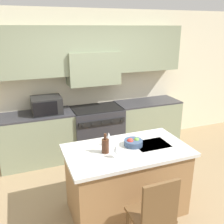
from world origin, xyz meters
TOP-DOWN VIEW (x-y plane):
  - ground_plane at (0.00, 0.00)m, footprint 10.00×10.00m
  - back_cabinetry at (0.00, 1.98)m, footprint 10.00×0.46m
  - back_counter at (0.00, 1.73)m, footprint 3.54×0.62m
  - range_stove at (0.00, 1.70)m, footprint 0.94×0.70m
  - microwave at (-0.91, 1.72)m, footprint 0.51×0.44m
  - kitchen_island at (-0.15, -0.04)m, footprint 1.56×0.88m
  - island_chair at (-0.20, -0.82)m, footprint 0.42×0.40m
  - wine_bottle at (-0.44, -0.03)m, footprint 0.09×0.09m
  - wine_glass_near at (-0.36, -0.20)m, footprint 0.07×0.07m
  - wine_glass_far at (-0.33, 0.15)m, footprint 0.07×0.07m
  - fruit_bowl at (-0.04, 0.02)m, footprint 0.24×0.24m

SIDE VIEW (x-z plane):
  - ground_plane at x=0.00m, z-range 0.00..0.00m
  - range_stove at x=0.00m, z-range 0.00..0.92m
  - back_counter at x=0.00m, z-range 0.00..0.92m
  - kitchen_island at x=-0.15m, z-range 0.00..0.92m
  - island_chair at x=-0.20m, z-range 0.06..1.06m
  - fruit_bowl at x=-0.04m, z-range 0.91..1.01m
  - wine_bottle at x=-0.44m, z-range 0.89..1.14m
  - wine_glass_near at x=-0.36m, z-range 0.95..1.13m
  - wine_glass_far at x=-0.33m, z-range 0.95..1.13m
  - microwave at x=-0.91m, z-range 0.92..1.21m
  - back_cabinetry at x=0.00m, z-range 0.25..2.95m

